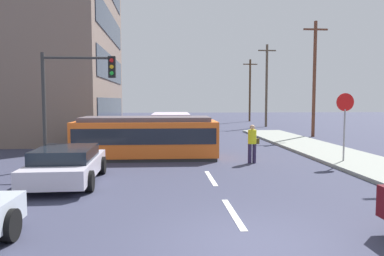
% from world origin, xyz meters
% --- Properties ---
extents(ground_plane, '(120.00, 120.00, 0.00)m').
position_xyz_m(ground_plane, '(0.00, 10.00, 0.00)').
color(ground_plane, '#373A50').
extents(lane_stripe_1, '(0.16, 2.40, 0.01)m').
position_xyz_m(lane_stripe_1, '(0.00, 2.00, 0.01)').
color(lane_stripe_1, silver).
rests_on(lane_stripe_1, ground).
extents(lane_stripe_2, '(0.16, 2.40, 0.01)m').
position_xyz_m(lane_stripe_2, '(0.00, 6.00, 0.01)').
color(lane_stripe_2, silver).
rests_on(lane_stripe_2, ground).
extents(lane_stripe_3, '(0.16, 2.40, 0.01)m').
position_xyz_m(lane_stripe_3, '(0.00, 16.60, 0.01)').
color(lane_stripe_3, silver).
rests_on(lane_stripe_3, ground).
extents(lane_stripe_4, '(0.16, 2.40, 0.01)m').
position_xyz_m(lane_stripe_4, '(0.00, 22.60, 0.01)').
color(lane_stripe_4, silver).
rests_on(lane_stripe_4, ground).
extents(streetcar_tram, '(6.60, 2.66, 1.95)m').
position_xyz_m(streetcar_tram, '(-2.43, 10.60, 1.01)').
color(streetcar_tram, orange).
rests_on(streetcar_tram, ground).
extents(city_bus, '(2.67, 5.24, 1.79)m').
position_xyz_m(city_bus, '(-1.05, 18.90, 1.02)').
color(city_bus, '#C0ABC5').
rests_on(city_bus, ground).
extents(pedestrian_crossing, '(0.51, 0.36, 1.67)m').
position_xyz_m(pedestrian_crossing, '(2.19, 8.85, 0.94)').
color(pedestrian_crossing, '#2F2444').
rests_on(pedestrian_crossing, ground).
extents(parked_sedan_mid, '(2.18, 4.47, 1.19)m').
position_xyz_m(parked_sedan_mid, '(-4.83, 5.71, 0.63)').
color(parked_sedan_mid, silver).
rests_on(parked_sedan_mid, ground).
extents(parked_sedan_far, '(1.99, 4.22, 1.19)m').
position_xyz_m(parked_sedan_far, '(-5.54, 14.56, 0.62)').
color(parked_sedan_far, '#255143').
rests_on(parked_sedan_far, ground).
extents(stop_sign, '(0.76, 0.07, 2.88)m').
position_xyz_m(stop_sign, '(6.03, 8.33, 2.19)').
color(stop_sign, gray).
rests_on(stop_sign, sidewalk_curb_right).
extents(traffic_light_mast, '(2.88, 0.33, 4.58)m').
position_xyz_m(traffic_light_mast, '(-5.14, 8.31, 3.24)').
color(traffic_light_mast, '#333333').
rests_on(traffic_light_mast, ground).
extents(utility_pole_mid, '(1.80, 0.24, 8.44)m').
position_xyz_m(utility_pole_mid, '(9.49, 19.58, 4.40)').
color(utility_pole_mid, brown).
rests_on(utility_pole_mid, ground).
extents(utility_pole_far, '(1.80, 0.24, 8.25)m').
position_xyz_m(utility_pole_far, '(8.88, 29.69, 4.31)').
color(utility_pole_far, brown).
rests_on(utility_pole_far, ground).
extents(utility_pole_distant, '(1.80, 0.24, 7.78)m').
position_xyz_m(utility_pole_distant, '(9.44, 38.91, 4.07)').
color(utility_pole_distant, '#4B331F').
rests_on(utility_pole_distant, ground).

